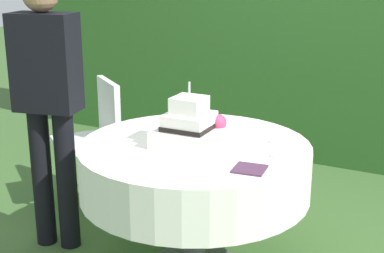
{
  "coord_description": "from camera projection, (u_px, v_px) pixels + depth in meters",
  "views": [
    {
      "loc": [
        1.3,
        -2.49,
        1.68
      ],
      "look_at": [
        -0.01,
        -0.01,
        0.84
      ],
      "focal_mm": 52.19,
      "sensor_mm": 36.0,
      "label": 1
    }
  ],
  "objects": [
    {
      "name": "foliage_hedge",
      "position": [
        319.0,
        20.0,
        4.76
      ],
      "size": [
        5.41,
        0.63,
        2.36
      ],
      "primitive_type": "cube",
      "color": "#336628",
      "rests_on": "ground_plane"
    },
    {
      "name": "standing_person",
      "position": [
        48.0,
        97.0,
        3.17
      ],
      "size": [
        0.4,
        0.28,
        1.6
      ],
      "color": "black",
      "rests_on": "ground_plane"
    },
    {
      "name": "serving_plate_near",
      "position": [
        281.0,
        142.0,
        2.98
      ],
      "size": [
        0.12,
        0.12,
        0.01
      ],
      "primitive_type": "cylinder",
      "color": "white",
      "rests_on": "cake_table"
    },
    {
      "name": "cake_table",
      "position": [
        195.0,
        169.0,
        3.0
      ],
      "size": [
        1.24,
        1.24,
        0.74
      ],
      "color": "#4C4C51",
      "rests_on": "ground_plane"
    },
    {
      "name": "garden_chair",
      "position": [
        96.0,
        131.0,
        3.84
      ],
      "size": [
        0.56,
        0.56,
        0.89
      ],
      "color": "white",
      "rests_on": "ground_plane"
    },
    {
      "name": "serving_plate_far",
      "position": [
        233.0,
        125.0,
        3.27
      ],
      "size": [
        0.1,
        0.1,
        0.01
      ],
      "primitive_type": "cylinder",
      "color": "white",
      "rests_on": "cake_table"
    },
    {
      "name": "serving_plate_left",
      "position": [
        284.0,
        154.0,
        2.79
      ],
      "size": [
        0.14,
        0.14,
        0.01
      ],
      "primitive_type": "cylinder",
      "color": "white",
      "rests_on": "cake_table"
    },
    {
      "name": "napkin_stack",
      "position": [
        250.0,
        169.0,
        2.6
      ],
      "size": [
        0.16,
        0.16,
        0.01
      ],
      "primitive_type": "cube",
      "rotation": [
        0.0,
        0.0,
        0.13
      ],
      "color": "#4C2D47",
      "rests_on": "cake_table"
    },
    {
      "name": "wedding_cake",
      "position": [
        190.0,
        128.0,
        2.92
      ],
      "size": [
        0.33,
        0.33,
        0.34
      ],
      "color": "white",
      "rests_on": "cake_table"
    }
  ]
}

